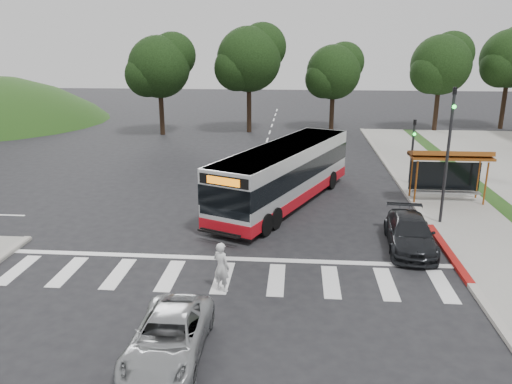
# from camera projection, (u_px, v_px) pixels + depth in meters

# --- Properties ---
(ground) EXTENTS (140.00, 140.00, 0.00)m
(ground) POSITION_uv_depth(u_px,v_px,m) (238.00, 229.00, 23.37)
(ground) COLOR black
(ground) RESTS_ON ground
(sidewalk_east) EXTENTS (4.00, 40.00, 0.12)m
(sidewalk_east) POSITION_uv_depth(u_px,v_px,m) (435.00, 186.00, 30.11)
(sidewalk_east) COLOR gray
(sidewalk_east) RESTS_ON ground
(curb_east) EXTENTS (0.30, 40.00, 0.15)m
(curb_east) POSITION_uv_depth(u_px,v_px,m) (401.00, 185.00, 30.26)
(curb_east) COLOR #9E9991
(curb_east) RESTS_ON ground
(curb_east_red) EXTENTS (0.32, 6.00, 0.15)m
(curb_east_red) POSITION_uv_depth(u_px,v_px,m) (448.00, 251.00, 20.73)
(curb_east_red) COLOR maroon
(curb_east_red) RESTS_ON ground
(crosswalk_ladder) EXTENTS (18.00, 2.60, 0.01)m
(crosswalk_ladder) POSITION_uv_depth(u_px,v_px,m) (223.00, 277.00, 18.60)
(crosswalk_ladder) COLOR silver
(crosswalk_ladder) RESTS_ON ground
(bus_shelter) EXTENTS (4.20, 1.60, 2.86)m
(bus_shelter) POSITION_uv_depth(u_px,v_px,m) (449.00, 160.00, 26.70)
(bus_shelter) COLOR brown
(bus_shelter) RESTS_ON sidewalk_east
(traffic_signal_ne_tall) EXTENTS (0.18, 0.37, 6.50)m
(traffic_signal_ne_tall) POSITION_uv_depth(u_px,v_px,m) (449.00, 145.00, 22.91)
(traffic_signal_ne_tall) COLOR black
(traffic_signal_ne_tall) RESTS_ON ground
(traffic_signal_ne_short) EXTENTS (0.18, 0.37, 4.00)m
(traffic_signal_ne_short) POSITION_uv_depth(u_px,v_px,m) (413.00, 145.00, 29.99)
(traffic_signal_ne_short) COLOR black
(traffic_signal_ne_short) RESTS_ON ground
(tree_ne_a) EXTENTS (6.16, 5.74, 9.30)m
(tree_ne_a) POSITION_uv_depth(u_px,v_px,m) (442.00, 64.00, 47.00)
(tree_ne_a) COLOR black
(tree_ne_a) RESTS_ON parking_lot
(tree_ne_b) EXTENTS (6.16, 5.74, 10.02)m
(tree_ne_b) POSITION_uv_depth(u_px,v_px,m) (511.00, 57.00, 48.20)
(tree_ne_b) COLOR black
(tree_ne_b) RESTS_ON ground
(tree_north_a) EXTENTS (6.60, 6.15, 10.17)m
(tree_north_a) POSITION_uv_depth(u_px,v_px,m) (250.00, 58.00, 46.37)
(tree_north_a) COLOR black
(tree_north_a) RESTS_ON ground
(tree_north_b) EXTENTS (5.72, 5.33, 8.43)m
(tree_north_b) POSITION_uv_depth(u_px,v_px,m) (334.00, 71.00, 48.00)
(tree_north_b) COLOR black
(tree_north_b) RESTS_ON ground
(tree_north_c) EXTENTS (6.16, 5.74, 9.30)m
(tree_north_c) POSITION_uv_depth(u_px,v_px,m) (160.00, 66.00, 45.27)
(tree_north_c) COLOR black
(tree_north_c) RESTS_ON ground
(transit_bus) EXTENTS (7.31, 12.24, 3.15)m
(transit_bus) POSITION_uv_depth(u_px,v_px,m) (284.00, 175.00, 26.62)
(transit_bus) COLOR silver
(transit_bus) RESTS_ON ground
(pedestrian) EXTENTS (0.79, 0.72, 1.81)m
(pedestrian) POSITION_uv_depth(u_px,v_px,m) (221.00, 267.00, 17.40)
(pedestrian) COLOR silver
(pedestrian) RESTS_ON ground
(dark_sedan) EXTENTS (2.21, 4.75, 1.34)m
(dark_sedan) POSITION_uv_depth(u_px,v_px,m) (410.00, 233.00, 21.09)
(dark_sedan) COLOR black
(dark_sedan) RESTS_ON ground
(silver_suv_south) EXTENTS (2.00, 4.34, 1.20)m
(silver_suv_south) POSITION_uv_depth(u_px,v_px,m) (168.00, 337.00, 13.80)
(silver_suv_south) COLOR #9A9C9F
(silver_suv_south) RESTS_ON ground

